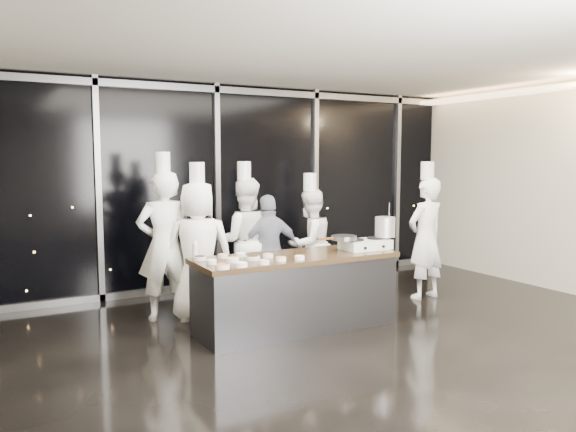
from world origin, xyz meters
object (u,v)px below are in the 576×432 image
object	(u,v)px
chef_far_left	(164,244)
guest	(269,250)
chef_right	(310,243)
chef_side	(426,237)
chef_center	(245,241)
stock_pot	(385,227)
chef_left	(198,250)
demo_counter	(296,292)
frying_pan	(344,238)
stove	(365,244)

from	to	relation	value
chef_far_left	guest	bearing A→B (deg)	-175.54
chef_right	chef_side	bearing A→B (deg)	138.18
chef_far_left	chef_center	world-z (taller)	chef_far_left
stock_pot	chef_center	distance (m)	1.98
stock_pot	guest	world-z (taller)	guest
chef_left	guest	xyz separation A→B (m)	(1.10, 0.18, -0.12)
stock_pot	chef_center	xyz separation A→B (m)	(-1.33, 1.44, -0.27)
demo_counter	chef_right	world-z (taller)	chef_right
frying_pan	chef_left	bearing A→B (deg)	149.15
frying_pan	chef_left	world-z (taller)	chef_left
chef_left	chef_side	bearing A→B (deg)	-170.26
stock_pot	chef_side	xyz separation A→B (m)	(1.12, 0.45, -0.27)
frying_pan	guest	world-z (taller)	guest
stock_pot	chef_center	size ratio (longest dim) A/B	0.13
chef_left	chef_side	distance (m)	3.33
guest	frying_pan	bearing A→B (deg)	119.84
frying_pan	stock_pot	bearing A→B (deg)	-2.00
chef_center	stove	bearing A→B (deg)	145.63
stove	chef_center	size ratio (longest dim) A/B	0.30
demo_counter	frying_pan	distance (m)	0.90
chef_far_left	chef_right	xyz separation A→B (m)	(2.15, 0.01, -0.15)
chef_far_left	chef_center	xyz separation A→B (m)	(1.21, 0.21, -0.07)
stock_pot	chef_far_left	size ratio (longest dim) A/B	0.12
chef_far_left	stock_pot	bearing A→B (deg)	159.97
chef_center	stock_pot	bearing A→B (deg)	152.15
frying_pan	chef_far_left	world-z (taller)	chef_far_left
demo_counter	stove	world-z (taller)	stove
chef_far_left	chef_right	size ratio (longest dim) A/B	1.16
demo_counter	chef_far_left	distance (m)	1.78
demo_counter	stock_pot	xyz separation A→B (m)	(1.28, -0.07, 0.72)
demo_counter	chef_center	size ratio (longest dim) A/B	1.23
chef_far_left	chef_left	bearing A→B (deg)	155.37
frying_pan	stove	bearing A→B (deg)	-1.13
frying_pan	chef_center	size ratio (longest dim) A/B	0.28
demo_counter	guest	xyz separation A→B (m)	(0.21, 1.12, 0.32)
frying_pan	chef_right	bearing A→B (deg)	80.27
guest	stock_pot	bearing A→B (deg)	140.49
stove	frying_pan	xyz separation A→B (m)	(-0.33, 0.01, 0.10)
chef_left	chef_center	world-z (taller)	chef_center
guest	chef_side	bearing A→B (deg)	170.00
stock_pot	chef_right	size ratio (longest dim) A/B	0.14
demo_counter	chef_right	size ratio (longest dim) A/B	1.34
stove	chef_side	xyz separation A→B (m)	(1.41, 0.43, -0.06)
demo_counter	chef_far_left	bearing A→B (deg)	137.43
chef_far_left	demo_counter	bearing A→B (deg)	143.16
stove	chef_left	world-z (taller)	chef_left
demo_counter	chef_center	xyz separation A→B (m)	(-0.05, 1.37, 0.44)
chef_far_left	guest	size ratio (longest dim) A/B	1.38
chef_far_left	stove	bearing A→B (deg)	157.55
frying_pan	stock_pot	size ratio (longest dim) A/B	2.15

